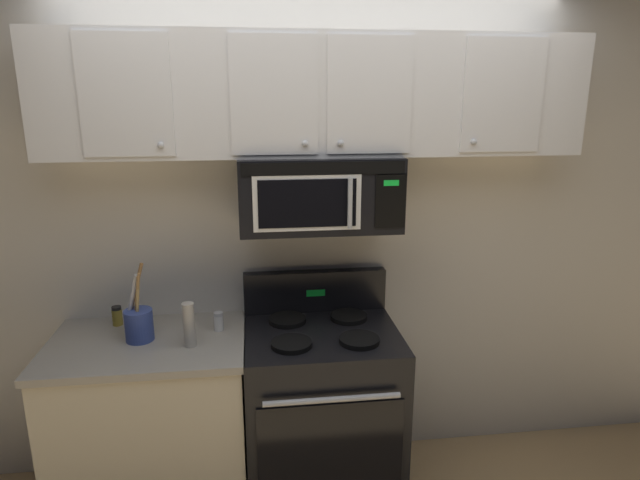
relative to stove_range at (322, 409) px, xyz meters
name	(u,v)px	position (x,y,z in m)	size (l,w,h in m)	color
back_wall	(313,226)	(0.00, 0.37, 0.88)	(5.20, 0.10, 2.70)	silver
stove_range	(322,409)	(0.00, 0.00, 0.00)	(0.76, 0.69, 1.12)	black
over_range_microwave	(319,192)	(0.00, 0.12, 1.11)	(0.76, 0.43, 0.35)	black
upper_cabinets	(318,96)	(0.00, 0.15, 1.56)	(2.50, 0.36, 0.55)	silver
counter_segment	(154,423)	(-0.84, 0.01, -0.02)	(0.93, 0.65, 0.90)	beige
utensil_crock_blue	(139,322)	(-0.87, 0.02, 0.52)	(0.13, 0.13, 0.37)	#384C9E
salt_shaker	(219,321)	(-0.50, 0.08, 0.48)	(0.05, 0.05, 0.09)	white
pepper_mill	(189,325)	(-0.63, -0.08, 0.54)	(0.06, 0.06, 0.21)	#B7B2A8
spice_jar	(117,316)	(-1.02, 0.21, 0.48)	(0.05, 0.05, 0.10)	olive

